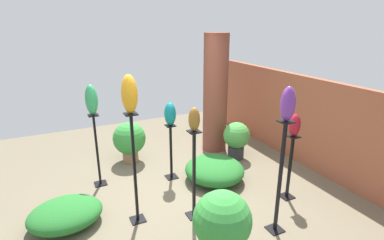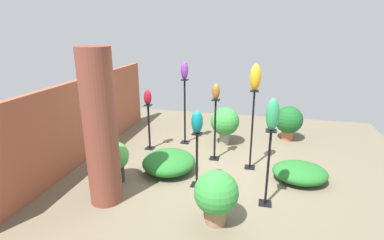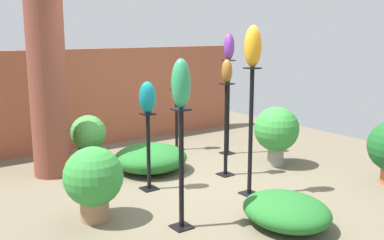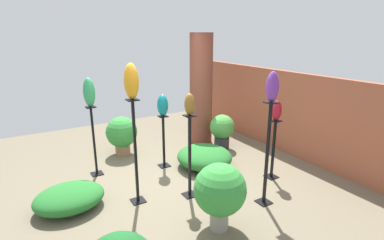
{
  "view_description": "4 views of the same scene",
  "coord_description": "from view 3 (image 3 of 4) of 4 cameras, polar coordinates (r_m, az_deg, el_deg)",
  "views": [
    {
      "loc": [
        3.85,
        -1.59,
        2.68
      ],
      "look_at": [
        -0.25,
        0.38,
        1.16
      ],
      "focal_mm": 28.0,
      "sensor_mm": 36.0,
      "label": 1
    },
    {
      "loc": [
        -5.26,
        -0.86,
        2.74
      ],
      "look_at": [
        -0.04,
        0.38,
        1.03
      ],
      "focal_mm": 28.0,
      "sensor_mm": 36.0,
      "label": 2
    },
    {
      "loc": [
        -3.39,
        -4.63,
        2.0
      ],
      "look_at": [
        0.13,
        0.24,
        0.81
      ],
      "focal_mm": 42.0,
      "sensor_mm": 36.0,
      "label": 3
    },
    {
      "loc": [
        4.16,
        -2.09,
        2.45
      ],
      "look_at": [
        0.12,
        0.33,
        1.07
      ],
      "focal_mm": 28.0,
      "sensor_mm": 36.0,
      "label": 4
    }
  ],
  "objects": [
    {
      "name": "pedestal_bronze",
      "position": [
        6.26,
        4.34,
        -1.73
      ],
      "size": [
        0.2,
        0.2,
        1.3
      ],
      "color": "black",
      "rests_on": "ground"
    },
    {
      "name": "pedestal_jade",
      "position": [
        4.58,
        -1.36,
        -6.93
      ],
      "size": [
        0.2,
        0.2,
        1.25
      ],
      "color": "black",
      "rests_on": "ground"
    },
    {
      "name": "ground_plane",
      "position": [
        6.07,
        0.35,
        -8.0
      ],
      "size": [
        8.0,
        8.0,
        0.0
      ],
      "primitive_type": "plane",
      "color": "#6B604C"
    },
    {
      "name": "potted_plant_mid_right",
      "position": [
        6.96,
        -13.02,
        -2.04
      ],
      "size": [
        0.53,
        0.53,
        0.76
      ],
      "color": "#2D2D33",
      "rests_on": "ground"
    },
    {
      "name": "art_vase_jade",
      "position": [
        4.38,
        -1.41,
        4.63
      ],
      "size": [
        0.19,
        0.19,
        0.49
      ],
      "primitive_type": "ellipsoid",
      "color": "#2D9356",
      "rests_on": "pedestal_jade"
    },
    {
      "name": "foliage_bed_east",
      "position": [
        6.54,
        -5.28,
        -4.83
      ],
      "size": [
        1.07,
        1.02,
        0.39
      ],
      "primitive_type": "ellipsoid",
      "color": "#236B28",
      "rests_on": "ground"
    },
    {
      "name": "art_vase_ruby",
      "position": [
        7.5,
        -2.01,
        5.22
      ],
      "size": [
        0.17,
        0.17,
        0.34
      ],
      "primitive_type": "ellipsoid",
      "color": "maroon",
      "rests_on": "pedestal_ruby"
    },
    {
      "name": "pedestal_amber",
      "position": [
        5.51,
        7.45,
        -2.15
      ],
      "size": [
        0.2,
        0.2,
        1.58
      ],
      "color": "black",
      "rests_on": "ground"
    },
    {
      "name": "brick_wall_back",
      "position": [
        8.16,
        -10.97,
        2.93
      ],
      "size": [
        5.6,
        0.12,
        1.7
      ],
      "primitive_type": "cube",
      "color": "#9E5138",
      "rests_on": "ground"
    },
    {
      "name": "art_vase_bronze",
      "position": [
        6.12,
        4.46,
        6.19
      ],
      "size": [
        0.14,
        0.15,
        0.32
      ],
      "primitive_type": "ellipsoid",
      "color": "brown",
      "rests_on": "pedestal_bronze"
    },
    {
      "name": "pedestal_ruby",
      "position": [
        7.62,
        -1.98,
        -0.33
      ],
      "size": [
        0.2,
        0.2,
        1.04
      ],
      "color": "black",
      "rests_on": "ground"
    },
    {
      "name": "potted_plant_mid_left",
      "position": [
        4.9,
        -12.41,
        -7.33
      ],
      "size": [
        0.64,
        0.64,
        0.81
      ],
      "color": "#936B4C",
      "rests_on": "ground"
    },
    {
      "name": "foliage_bed_west",
      "position": [
        4.86,
        11.89,
        -11.2
      ],
      "size": [
        0.83,
        0.98,
        0.34
      ],
      "primitive_type": "ellipsoid",
      "color": "#236B28",
      "rests_on": "ground"
    },
    {
      "name": "art_vase_violet",
      "position": [
        7.24,
        4.72,
        9.27
      ],
      "size": [
        0.18,
        0.17,
        0.42
      ],
      "primitive_type": "ellipsoid",
      "color": "#6B2D8C",
      "rests_on": "pedestal_violet"
    },
    {
      "name": "art_vase_teal",
      "position": [
        5.58,
        -5.68,
        2.86
      ],
      "size": [
        0.22,
        0.2,
        0.4
      ],
      "primitive_type": "ellipsoid",
      "color": "#0F727A",
      "rests_on": "pedestal_teal"
    },
    {
      "name": "art_vase_amber",
      "position": [
        5.37,
        7.75,
        9.25
      ],
      "size": [
        0.21,
        0.2,
        0.49
      ],
      "primitive_type": "ellipsoid",
      "color": "orange",
      "rests_on": "pedestal_amber"
    },
    {
      "name": "pedestal_teal",
      "position": [
        5.74,
        -5.54,
        -4.5
      ],
      "size": [
        0.2,
        0.2,
        0.99
      ],
      "color": "black",
      "rests_on": "ground"
    },
    {
      "name": "pedestal_violet",
      "position": [
        7.35,
        4.59,
        1.15
      ],
      "size": [
        0.2,
        0.2,
        1.55
      ],
      "color": "black",
      "rests_on": "ground"
    },
    {
      "name": "brick_pillar",
      "position": [
        6.47,
        -17.81,
        3.84
      ],
      "size": [
        0.51,
        0.51,
        2.46
      ],
      "primitive_type": "cylinder",
      "color": "brown",
      "rests_on": "ground"
    },
    {
      "name": "potted_plant_near_pillar",
      "position": [
        6.82,
        10.68,
        -1.31
      ],
      "size": [
        0.67,
        0.67,
        0.9
      ],
      "color": "gray",
      "rests_on": "ground"
    }
  ]
}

